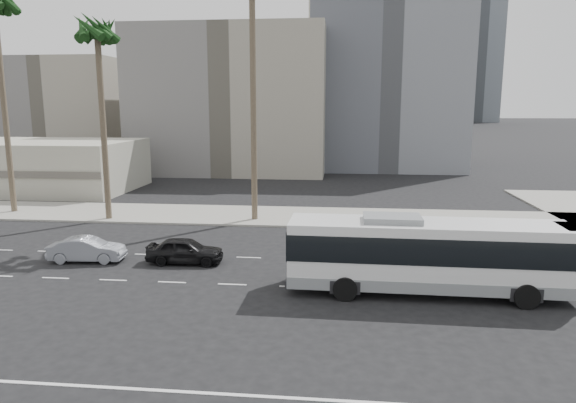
# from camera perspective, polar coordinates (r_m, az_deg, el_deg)

# --- Properties ---
(ground) EXTENTS (700.00, 700.00, 0.00)m
(ground) POSITION_cam_1_polar(r_m,az_deg,el_deg) (24.92, 0.67, -9.41)
(ground) COLOR black
(ground) RESTS_ON ground
(sidewalk_north) EXTENTS (120.00, 7.00, 0.15)m
(sidewalk_north) POSITION_cam_1_polar(r_m,az_deg,el_deg) (39.79, 2.73, -1.69)
(sidewalk_north) COLOR gray
(sidewalk_north) RESTS_ON ground
(commercial_low) EXTENTS (22.00, 12.16, 5.00)m
(commercial_low) POSITION_cam_1_polar(r_m,az_deg,el_deg) (59.17, -27.05, 3.57)
(commercial_low) COLOR #ABA795
(commercial_low) RESTS_ON ground
(midrise_beige_west) EXTENTS (24.00, 18.00, 18.00)m
(midrise_beige_west) POSITION_cam_1_polar(r_m,az_deg,el_deg) (69.78, -5.85, 10.90)
(midrise_beige_west) COLOR gray
(midrise_beige_west) RESTS_ON ground
(midrise_gray_center) EXTENTS (20.00, 20.00, 26.00)m
(midrise_gray_center) POSITION_cam_1_polar(r_m,az_deg,el_deg) (75.69, 10.69, 13.78)
(midrise_gray_center) COLOR slate
(midrise_gray_center) RESTS_ON ground
(midrise_beige_far) EXTENTS (18.00, 16.00, 15.00)m
(midrise_beige_far) POSITION_cam_1_polar(r_m,az_deg,el_deg) (83.60, -23.05, 9.04)
(midrise_beige_far) COLOR gray
(midrise_beige_far) RESTS_ON ground
(civic_tower) EXTENTS (42.00, 42.00, 129.00)m
(civic_tower) POSITION_cam_1_polar(r_m,az_deg,el_deg) (275.03, 5.28, 16.84)
(civic_tower) COLOR beige
(civic_tower) RESTS_ON ground
(highrise_right) EXTENTS (26.00, 26.00, 70.00)m
(highrise_right) POSITION_cam_1_polar(r_m,az_deg,el_deg) (258.29, 16.11, 16.04)
(highrise_right) COLOR #4B525A
(highrise_right) RESTS_ON ground
(highrise_far) EXTENTS (22.00, 22.00, 60.00)m
(highrise_far) POSITION_cam_1_polar(r_m,az_deg,el_deg) (292.13, 20.00, 14.16)
(highrise_far) COLOR #4B525A
(highrise_far) RESTS_ON ground
(city_bus) EXTENTS (12.62, 3.09, 3.61)m
(city_bus) POSITION_cam_1_polar(r_m,az_deg,el_deg) (24.37, 15.12, -5.56)
(city_bus) COLOR silver
(city_bus) RESTS_ON ground
(car_a) EXTENTS (1.82, 4.22, 1.42)m
(car_a) POSITION_cam_1_polar(r_m,az_deg,el_deg) (28.89, -11.30, -5.32)
(car_a) COLOR black
(car_a) RESTS_ON ground
(car_b) EXTENTS (1.80, 4.20, 1.35)m
(car_b) POSITION_cam_1_polar(r_m,az_deg,el_deg) (30.74, -21.32, -4.96)
(car_b) COLOR gray
(car_b) RESTS_ON ground
(palm_mid) EXTENTS (4.78, 4.78, 14.79)m
(palm_mid) POSITION_cam_1_polar(r_m,az_deg,el_deg) (40.63, -20.32, 16.71)
(palm_mid) COLOR brown
(palm_mid) RESTS_ON ground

